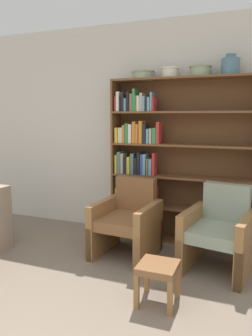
% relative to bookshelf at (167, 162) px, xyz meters
% --- Properties ---
extents(wall_back, '(12.00, 0.06, 2.75)m').
position_rel_bookshelf_xyz_m(wall_back, '(-0.35, 0.18, 0.38)').
color(wall_back, silver).
rests_on(wall_back, ground).
extents(bookshelf, '(1.82, 0.30, 2.02)m').
position_rel_bookshelf_xyz_m(bookshelf, '(0.00, 0.00, 0.00)').
color(bookshelf, brown).
rests_on(bookshelf, ground).
extents(bowl_terracotta, '(0.29, 0.29, 0.10)m').
position_rel_bookshelf_xyz_m(bowl_terracotta, '(-0.32, -0.01, 1.08)').
color(bowl_terracotta, gray).
rests_on(bowl_terracotta, bookshelf).
extents(bowl_brass, '(0.22, 0.22, 0.12)m').
position_rel_bookshelf_xyz_m(bowl_brass, '(0.01, -0.01, 1.09)').
color(bowl_brass, silver).
rests_on(bowl_brass, bookshelf).
extents(bowl_stoneware, '(0.26, 0.26, 0.12)m').
position_rel_bookshelf_xyz_m(bowl_stoneware, '(0.37, -0.01, 1.09)').
color(bowl_stoneware, gray).
rests_on(bowl_stoneware, bookshelf).
extents(vase_tall, '(0.20, 0.20, 0.23)m').
position_rel_bookshelf_xyz_m(vase_tall, '(0.70, -0.01, 1.12)').
color(vase_tall, slate).
rests_on(vase_tall, bookshelf).
extents(armchair_leather, '(0.69, 0.73, 0.86)m').
position_rel_bookshelf_xyz_m(armchair_leather, '(-0.29, -0.62, -0.61)').
color(armchair_leather, olive).
rests_on(armchair_leather, ground).
extents(armchair_cushioned, '(0.75, 0.79, 0.86)m').
position_rel_bookshelf_xyz_m(armchair_cushioned, '(0.72, -0.62, -0.61)').
color(armchair_cushioned, olive).
rests_on(armchair_cushioned, ground).
extents(footstool, '(0.32, 0.32, 0.35)m').
position_rel_bookshelf_xyz_m(footstool, '(0.31, -1.47, -0.72)').
color(footstool, olive).
rests_on(footstool, ground).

